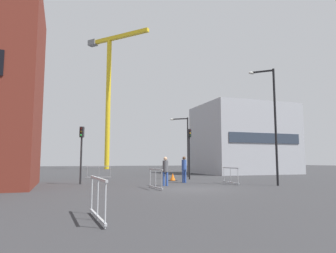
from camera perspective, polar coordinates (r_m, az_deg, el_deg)
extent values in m
plane|color=#333335|center=(16.74, 3.72, -11.59)|extent=(160.00, 160.00, 0.00)
cube|color=#A8AAB2|center=(38.34, 13.90, -2.38)|extent=(10.73, 8.34, 8.18)
cube|color=#2D3847|center=(34.89, 17.68, -2.07)|extent=(9.02, 0.08, 1.10)
cylinder|color=yellow|center=(59.62, -11.10, 4.22)|extent=(0.90, 0.90, 24.82)
cube|color=yellow|center=(61.89, -9.11, 16.18)|extent=(9.40, 10.24, 0.70)
cube|color=slate|center=(65.82, -13.79, 14.87)|extent=(2.10, 2.14, 1.10)
cylinder|color=black|center=(20.25, 19.41, 0.09)|extent=(0.14, 0.14, 7.36)
cube|color=black|center=(20.99, 17.16, 9.76)|extent=(1.07, 0.99, 0.10)
ellipsoid|color=silver|center=(21.06, 15.31, 9.59)|extent=(0.44, 0.24, 0.16)
cylinder|color=#232326|center=(29.14, 3.72, -3.83)|extent=(0.14, 0.14, 5.65)
cube|color=#232326|center=(29.58, 2.23, 1.42)|extent=(1.30, 1.01, 0.10)
ellipsoid|color=silver|center=(29.79, 0.79, 1.32)|extent=(0.44, 0.24, 0.16)
cylinder|color=#232326|center=(20.92, -15.90, -6.13)|extent=(0.12, 0.12, 3.06)
cube|color=#232326|center=(21.01, -15.74, -1.00)|extent=(0.33, 0.35, 0.70)
sphere|color=#390605|center=(20.87, -15.88, -0.35)|extent=(0.11, 0.11, 0.11)
sphere|color=#3C2905|center=(20.85, -15.90, -0.95)|extent=(0.11, 0.11, 0.11)
sphere|color=green|center=(20.83, -15.92, -1.56)|extent=(0.11, 0.11, 0.11)
cylinder|color=black|center=(25.42, 4.00, -5.93)|extent=(0.12, 0.12, 3.45)
cube|color=black|center=(25.52, 3.96, -1.27)|extent=(0.26, 0.30, 0.70)
sphere|color=#390605|center=(25.39, 4.15, -0.74)|extent=(0.11, 0.11, 0.11)
sphere|color=#F2A514|center=(25.37, 4.15, -1.23)|extent=(0.11, 0.11, 0.11)
sphere|color=#07330F|center=(25.35, 4.15, -1.73)|extent=(0.11, 0.11, 0.11)
cylinder|color=#33519E|center=(18.86, -0.19, -9.74)|extent=(0.14, 0.14, 0.84)
cylinder|color=#33519E|center=(18.88, -0.80, -9.74)|extent=(0.14, 0.14, 0.84)
cylinder|color=#4C4C51|center=(18.84, -0.49, -7.42)|extent=(0.34, 0.34, 0.70)
sphere|color=tan|center=(18.84, -0.49, -6.01)|extent=(0.23, 0.23, 0.23)
cylinder|color=#33519E|center=(21.56, 2.83, -9.28)|extent=(0.14, 0.14, 0.87)
cylinder|color=#33519E|center=(21.70, 3.23, -9.26)|extent=(0.14, 0.14, 0.87)
cylinder|color=#33519E|center=(21.60, 3.02, -7.17)|extent=(0.34, 0.34, 0.72)
sphere|color=brown|center=(21.60, 3.01, -5.90)|extent=(0.23, 0.23, 0.23)
cube|color=#9EA0A5|center=(16.80, -2.32, -7.99)|extent=(0.10, 2.26, 0.06)
cube|color=#9EA0A5|center=(16.85, -2.33, -11.22)|extent=(0.10, 2.26, 0.06)
cylinder|color=#9EA0A5|center=(15.86, -1.17, -9.98)|extent=(0.04, 0.04, 1.05)
cylinder|color=#9EA0A5|center=(16.82, -2.32, -9.78)|extent=(0.04, 0.04, 1.05)
cylinder|color=#9EA0A5|center=(17.79, -3.35, -9.59)|extent=(0.04, 0.04, 1.05)
cube|color=gray|center=(27.74, -12.74, -7.22)|extent=(2.20, 0.15, 0.06)
cube|color=gray|center=(27.77, -12.79, -9.18)|extent=(2.20, 0.15, 0.06)
cylinder|color=gray|center=(27.70, -14.83, -8.26)|extent=(0.04, 0.04, 1.05)
cylinder|color=gray|center=(27.75, -12.77, -8.31)|extent=(0.04, 0.04, 1.05)
cylinder|color=gray|center=(27.84, -10.71, -8.35)|extent=(0.04, 0.04, 1.05)
cube|color=#B2B5BA|center=(8.23, -12.87, -9.45)|extent=(0.17, 2.35, 0.06)
cube|color=#B2B5BA|center=(8.33, -13.04, -15.98)|extent=(0.17, 2.35, 0.06)
cylinder|color=#B2B5BA|center=(7.24, -11.60, -14.09)|extent=(0.04, 0.04, 1.05)
cylinder|color=#B2B5BA|center=(8.27, -12.96, -13.08)|extent=(0.04, 0.04, 1.05)
cylinder|color=#B2B5BA|center=(9.31, -14.01, -12.29)|extent=(0.04, 0.04, 1.05)
cube|color=#9EA0A5|center=(20.81, 11.56, -7.56)|extent=(0.39, 2.53, 0.06)
cube|color=#9EA0A5|center=(20.85, 11.62, -10.18)|extent=(0.39, 2.53, 0.06)
cylinder|color=#9EA0A5|center=(19.78, 12.91, -9.12)|extent=(0.04, 0.04, 1.05)
cylinder|color=#9EA0A5|center=(20.82, 11.59, -9.01)|extent=(0.04, 0.04, 1.05)
cylinder|color=#9EA0A5|center=(21.88, 10.39, -8.90)|extent=(0.04, 0.04, 1.05)
cube|color=black|center=(23.71, 0.88, -10.04)|extent=(0.57, 0.57, 0.03)
cone|color=orange|center=(23.70, 0.88, -9.39)|extent=(0.44, 0.44, 0.57)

